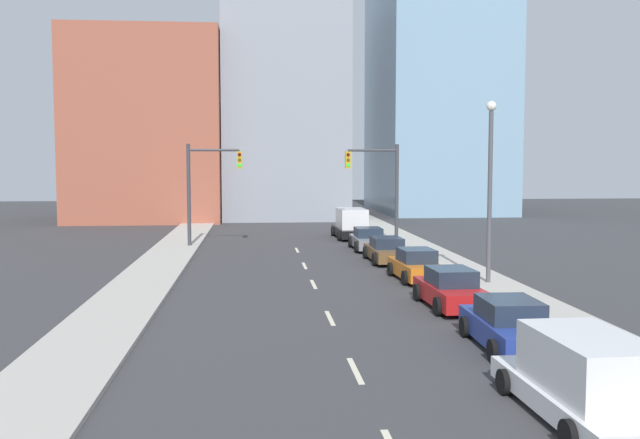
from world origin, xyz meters
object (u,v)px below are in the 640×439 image
traffic_signal_left (203,182)px  box_truck_black (351,224)px  sedan_red (451,290)px  box_truck_white (586,379)px  traffic_signal_right (383,182)px  sedan_brown (387,250)px  street_lamp (490,179)px  sedan_gray (368,240)px  sedan_orange (416,266)px  sedan_blue (509,326)px

traffic_signal_left → box_truck_black: bearing=24.7°
traffic_signal_left → sedan_red: bearing=-62.1°
traffic_signal_left → box_truck_white: traffic_signal_left is taller
traffic_signal_right → sedan_brown: bearing=-98.6°
traffic_signal_right → box_truck_white: traffic_signal_right is taller
box_truck_white → street_lamp: bearing=76.9°
traffic_signal_right → street_lamp: size_ratio=0.82×
traffic_signal_right → sedan_gray: 4.41m
traffic_signal_left → sedan_orange: bearing=-52.0°
sedan_red → sedan_brown: size_ratio=0.97×
box_truck_white → box_truck_black: box_truck_black is taller
traffic_signal_left → street_lamp: (13.70, -15.63, 0.50)m
box_truck_black → sedan_brown: bearing=-90.2°
street_lamp → sedan_gray: bearing=103.7°
sedan_red → sedan_orange: sedan_red is taller
sedan_blue → box_truck_white: bearing=-93.3°
box_truck_white → traffic_signal_left: bearing=106.3°
traffic_signal_right → sedan_red: 20.57m
sedan_blue → street_lamp: bearing=75.9°
sedan_blue → sedan_brown: sedan_blue is taller
street_lamp → box_truck_black: street_lamp is taller
box_truck_black → box_truck_white: bearing=-91.4°
sedan_brown → sedan_orange: bearing=-88.3°
traffic_signal_left → street_lamp: size_ratio=0.82×
street_lamp → sedan_red: (-3.00, -4.60, -4.07)m
street_lamp → sedan_orange: (-2.87, 1.77, -4.08)m
sedan_brown → sedan_blue: bearing=-90.1°
traffic_signal_right → box_truck_black: bearing=107.1°
traffic_signal_right → box_truck_black: 5.90m
traffic_signal_right → box_truck_white: (-1.43, -32.12, -3.37)m
sedan_red → sedan_gray: sedan_red is taller
sedan_red → sedan_brown: sedan_red is taller
sedan_gray → box_truck_black: size_ratio=0.81×
traffic_signal_left → sedan_brown: bearing=-36.2°
box_truck_black → traffic_signal_left: bearing=-156.8°
sedan_blue → sedan_red: 6.02m
sedan_brown → sedan_gray: sedan_gray is taller
traffic_signal_left → box_truck_white: 33.90m
sedan_blue → sedan_orange: size_ratio=1.08×
sedan_orange → sedan_gray: bearing=88.9°
sedan_red → sedan_orange: 6.37m
traffic_signal_right → box_truck_white: size_ratio=1.23×
sedan_blue → sedan_red: bearing=92.1°
traffic_signal_left → box_truck_black: traffic_signal_left is taller
sedan_blue → sedan_red: (-0.08, 6.02, 0.01)m
sedan_red → sedan_orange: (0.13, 6.37, -0.01)m
sedan_red → sedan_brown: 12.51m
traffic_signal_right → street_lamp: (1.95, -15.63, 0.50)m
traffic_signal_right → sedan_gray: traffic_signal_right is taller
box_truck_white → sedan_gray: box_truck_white is taller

